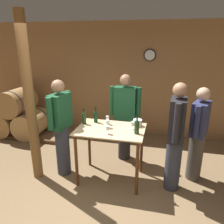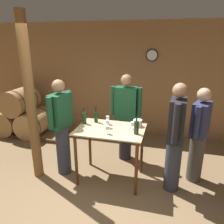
% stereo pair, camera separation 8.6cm
% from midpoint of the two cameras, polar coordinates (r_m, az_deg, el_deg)
% --- Properties ---
extents(ground_plane, '(14.00, 14.00, 0.00)m').
position_cam_midpoint_polar(ground_plane, '(3.34, -6.20, -24.89)').
color(ground_plane, brown).
extents(back_wall, '(8.40, 0.08, 2.70)m').
position_cam_midpoint_polar(back_wall, '(5.37, 4.65, 8.36)').
color(back_wall, '#996B42').
rests_on(back_wall, ground_plane).
extents(barrel_rack, '(2.19, 0.83, 1.18)m').
position_cam_midpoint_polar(barrel_rack, '(5.88, -22.00, -0.81)').
color(barrel_rack, '#4C331E').
rests_on(barrel_rack, ground_plane).
extents(tasting_table, '(1.09, 0.75, 0.92)m').
position_cam_midpoint_polar(tasting_table, '(3.57, 0.28, -6.97)').
color(tasting_table, '#D1B284').
rests_on(tasting_table, ground_plane).
extents(wooden_post, '(0.16, 0.16, 2.70)m').
position_cam_midpoint_polar(wooden_post, '(3.68, -19.91, 2.60)').
color(wooden_post, brown).
rests_on(wooden_post, ground_plane).
extents(wine_bottle_far_left, '(0.07, 0.07, 0.27)m').
position_cam_midpoint_polar(wine_bottle_far_left, '(3.70, -6.57, -1.50)').
color(wine_bottle_far_left, '#193819').
rests_on(wine_bottle_far_left, tasting_table).
extents(wine_bottle_left, '(0.07, 0.07, 0.28)m').
position_cam_midpoint_polar(wine_bottle_left, '(3.75, -3.56, -1.15)').
color(wine_bottle_left, black).
rests_on(wine_bottle_left, tasting_table).
extents(wine_bottle_center, '(0.07, 0.07, 0.30)m').
position_cam_midpoint_polar(wine_bottle_center, '(3.30, 7.12, -3.94)').
color(wine_bottle_center, '#193819').
rests_on(wine_bottle_center, tasting_table).
extents(wine_glass_near_left, '(0.06, 0.06, 0.14)m').
position_cam_midpoint_polar(wine_glass_near_left, '(3.65, -0.49, -1.66)').
color(wine_glass_near_left, silver).
rests_on(wine_glass_near_left, tasting_table).
extents(wine_glass_near_center, '(0.06, 0.06, 0.13)m').
position_cam_midpoint_polar(wine_glass_near_center, '(3.51, -0.43, -2.67)').
color(wine_glass_near_center, silver).
rests_on(wine_glass_near_center, tasting_table).
extents(wine_glass_near_right, '(0.06, 0.06, 0.13)m').
position_cam_midpoint_polar(wine_glass_near_right, '(3.28, -0.48, -4.25)').
color(wine_glass_near_right, silver).
rests_on(wine_glass_near_right, tasting_table).
extents(wine_glass_far_side, '(0.07, 0.07, 0.13)m').
position_cam_midpoint_polar(wine_glass_far_side, '(3.46, 6.18, -3.14)').
color(wine_glass_far_side, silver).
rests_on(wine_glass_far_side, tasting_table).
extents(ice_bucket, '(0.15, 0.15, 0.11)m').
position_cam_midpoint_polar(ice_bucket, '(3.62, 7.39, -2.86)').
color(ice_bucket, white).
rests_on(ice_bucket, tasting_table).
extents(person_host, '(0.29, 0.58, 1.68)m').
position_cam_midpoint_polar(person_host, '(3.79, -12.43, -3.61)').
color(person_host, '#333847').
rests_on(person_host, ground_plane).
extents(person_visitor_with_scarf, '(0.25, 0.59, 1.72)m').
position_cam_midpoint_polar(person_visitor_with_scarf, '(3.41, 16.95, -6.18)').
color(person_visitor_with_scarf, '#333847').
rests_on(person_visitor_with_scarf, ground_plane).
extents(person_visitor_bearded, '(0.59, 0.24, 1.69)m').
position_cam_midpoint_polar(person_visitor_bearded, '(4.17, 4.20, -1.09)').
color(person_visitor_bearded, '#232328').
rests_on(person_visitor_bearded, ground_plane).
extents(person_visitor_near_door, '(0.34, 0.56, 1.59)m').
position_cam_midpoint_polar(person_visitor_near_door, '(3.80, 22.35, -5.37)').
color(person_visitor_near_door, '#4C4742').
rests_on(person_visitor_near_door, ground_plane).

